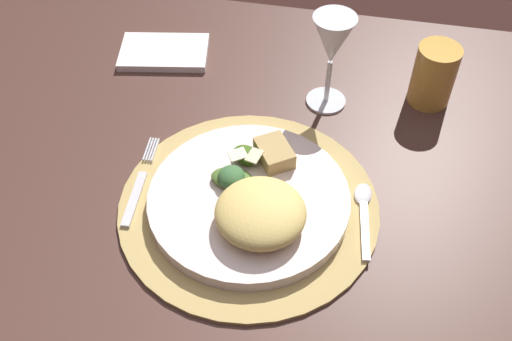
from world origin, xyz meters
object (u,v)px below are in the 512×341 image
Objects in this scene: dining_table at (257,262)px; wine_glass at (332,44)px; fork at (139,185)px; amber_tumbler at (434,75)px; dinner_plate at (249,200)px; napkin at (164,52)px; spoon at (364,208)px.

dining_table is 0.36m from wine_glass.
fork is at bearing -171.50° from dining_table.
fork is 0.47m from amber_tumbler.
dining_table is 0.40m from amber_tumbler.
dining_table is 5.04× the size of dinner_plate.
amber_tumbler is at bearing 13.14° from wine_glass.
dinner_plate is 1.66× the size of fork.
napkin reaches higher than dining_table.
wine_glass is at bearing 109.74° from spoon.
amber_tumbler is (0.08, 0.25, 0.04)m from spoon.
dining_table is at bearing -133.16° from amber_tumbler.
wine_glass reaches higher than spoon.
dining_table is 9.12× the size of napkin.
amber_tumbler is at bearing 49.06° from dinner_plate.
fork is 1.09× the size of napkin.
amber_tumbler reaches higher than spoon.
dinner_plate is at bearing -54.78° from napkin.
dinner_plate is 0.16m from fork.
wine_glass reaches higher than amber_tumbler.
amber_tumbler is (0.39, 0.27, 0.04)m from fork.
wine_glass is (0.29, -0.07, 0.11)m from napkin.
spoon is 0.86× the size of napkin.
napkin is at bearing 142.74° from spoon.
dinner_plate reaches higher than fork.
amber_tumbler is (0.16, 0.04, -0.06)m from wine_glass.
amber_tumbler is (0.23, 0.24, 0.22)m from dining_table.
napkin is at bearing 176.38° from amber_tumbler.
amber_tumbler reaches higher than fork.
wine_glass is (-0.08, 0.21, 0.10)m from spoon.
dining_table is 8.66× the size of wine_glass.
wine_glass is at bearing 71.26° from dining_table.
dining_table is 0.19m from dinner_plate.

